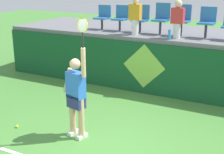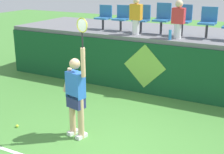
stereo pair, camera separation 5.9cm
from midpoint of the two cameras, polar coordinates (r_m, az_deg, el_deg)
The scene contains 15 objects.
ground_plane at distance 6.53m, azimuth -2.56°, elevation -12.61°, with size 40.00×40.00×0.00m, color #478438.
court_back_wall at distance 9.15m, azimuth 8.26°, elevation 1.23°, with size 10.69×0.20×1.47m, color #144C28.
spectator_platform at distance 10.28m, azimuth 11.13°, elevation 7.45°, with size 10.69×2.92×0.12m, color slate.
tennis_player at distance 6.66m, azimuth -6.55°, elevation -2.93°, with size 0.74×0.34×2.52m.
tennis_ball at distance 7.66m, azimuth -16.55°, elevation -8.30°, with size 0.07×0.07×0.07m, color #D1E533.
water_bottle at distance 8.95m, azimuth 9.85°, elevation 7.32°, with size 0.08×0.08×0.27m, color #338CE5.
stadium_chair_0 at distance 10.57m, azimuth -1.75°, elevation 10.66°, with size 0.44×0.42×0.76m.
stadium_chair_1 at distance 10.27m, azimuth 1.40°, elevation 10.52°, with size 0.44×0.42×0.78m.
stadium_chair_2 at distance 9.99m, azimuth 4.98°, elevation 10.38°, with size 0.44×0.42×0.82m.
stadium_chair_3 at distance 9.76m, azimuth 8.51°, elevation 10.38°, with size 0.44×0.42×0.90m.
stadium_chair_4 at distance 9.58m, azimuth 12.07°, elevation 10.02°, with size 0.44×0.42×0.88m.
stadium_chair_5 at distance 9.41m, azimuth 16.18°, elevation 9.51°, with size 0.44×0.42×0.84m.
spectator_0 at distance 9.12m, azimuth 11.25°, elevation 10.05°, with size 0.34×0.21×1.04m.
spectator_1 at distance 9.56m, azimuth 3.91°, elevation 10.66°, with size 0.34×0.20×1.06m.
wall_signage_mount at distance 9.44m, azimuth 5.29°, elevation -2.86°, with size 1.27×0.01×1.45m.
Camera 1 is at (2.84, -4.88, 3.27)m, focal length 52.11 mm.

